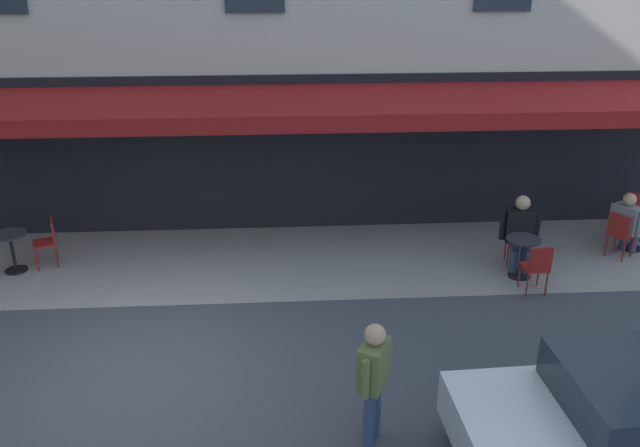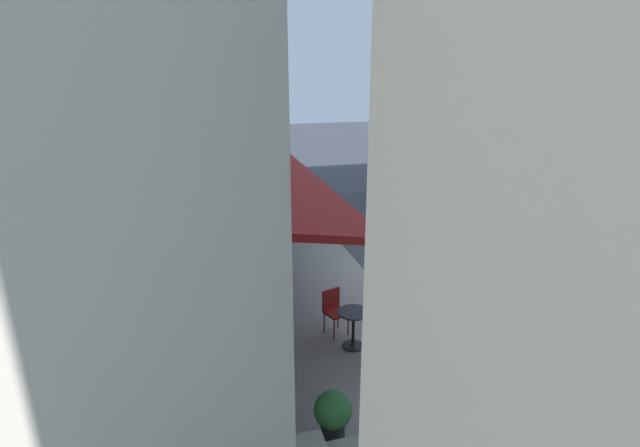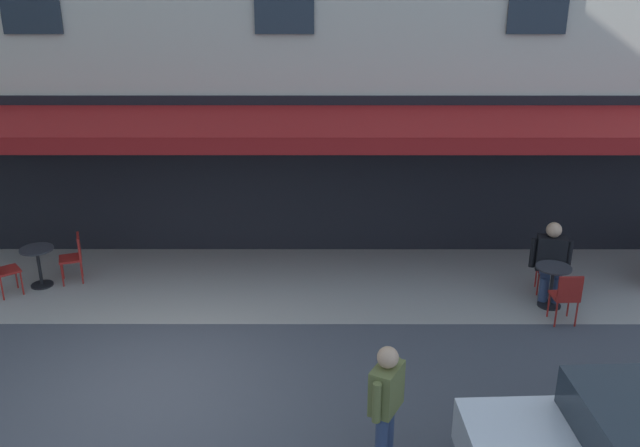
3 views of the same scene
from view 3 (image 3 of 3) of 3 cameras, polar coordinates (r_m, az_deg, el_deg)
ground_plane at (r=10.19m, az=-13.58°, el=-13.13°), size 70.00×70.00×0.00m
sidewalk_cafe_terrace at (r=12.90m, az=4.12°, el=-4.85°), size 20.50×3.20×0.01m
cafe_table_near_entrance at (r=12.45m, az=18.78°, el=-4.51°), size 0.60×0.60×0.75m
cafe_chair_red_back_row at (r=11.90m, az=19.86°, el=-5.57°), size 0.42×0.42×0.91m
cafe_chair_red_corner_right at (r=13.00m, az=18.49°, el=-3.10°), size 0.47×0.47×0.91m
cafe_table_streetside at (r=13.53m, az=-22.41°, el=-2.94°), size 0.60×0.60×0.75m
cafe_chair_red_corner_left at (r=13.38m, az=-25.00°, el=-3.35°), size 0.56×0.56×0.91m
cafe_chair_red_kerbside at (r=13.47m, az=-19.78°, el=-2.41°), size 0.51×0.51×0.91m
seated_patron_in_black at (r=12.73m, az=18.69°, el=-2.77°), size 0.71×0.64×1.37m
walking_pedestrian_in_olive at (r=8.13m, az=5.53°, el=-14.29°), size 0.45×0.60×1.61m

